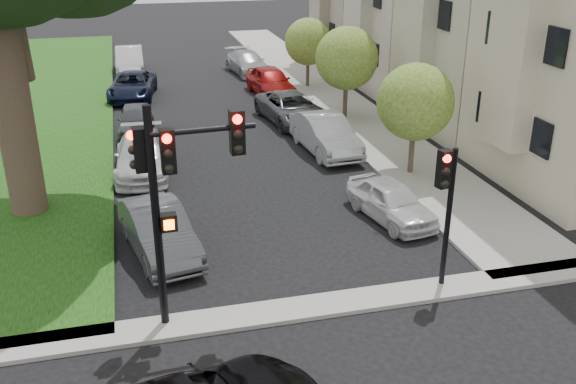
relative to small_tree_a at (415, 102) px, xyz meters
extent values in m
plane|color=black|center=(-6.20, -10.10, -2.89)|extent=(140.00, 140.00, 0.00)
cube|color=#0F3B0B|center=(-15.20, 13.90, -2.83)|extent=(8.00, 44.00, 0.12)
cube|color=#969592|center=(0.55, 13.90, -2.83)|extent=(3.50, 44.00, 0.12)
cube|color=#969592|center=(-6.20, -8.10, -2.83)|extent=(60.00, 1.00, 0.12)
cube|color=beige|center=(2.45, -2.10, 1.61)|extent=(0.70, 2.20, 5.50)
cube|color=black|center=(2.75, -2.10, 2.61)|extent=(0.08, 3.60, 6.00)
cube|color=#AEAA99|center=(6.30, 5.40, 2.11)|extent=(7.00, 7.40, 10.00)
cube|color=#AEAA99|center=(2.45, 5.40, 1.61)|extent=(0.70, 2.20, 5.50)
cube|color=black|center=(2.75, 5.40, 2.61)|extent=(0.08, 3.60, 6.00)
cube|color=#A29A8E|center=(6.30, 12.90, 2.11)|extent=(7.00, 7.40, 10.00)
cube|color=#A29A8E|center=(2.45, 12.90, 1.61)|extent=(0.70, 2.20, 5.50)
cylinder|color=brown|center=(-13.93, -0.10, 1.38)|extent=(1.17, 1.17, 8.54)
cylinder|color=brown|center=(0.00, 0.00, -1.86)|extent=(0.21, 0.21, 2.07)
sphere|color=#3D6618|center=(0.00, 0.00, 0.01)|extent=(2.90, 2.90, 2.90)
cylinder|color=brown|center=(0.00, 7.82, -1.81)|extent=(0.22, 0.22, 2.17)
sphere|color=#3D6618|center=(0.00, 7.82, 0.14)|extent=(3.04, 3.04, 3.04)
cylinder|color=brown|center=(0.00, 14.58, -1.93)|extent=(0.19, 0.19, 1.93)
sphere|color=#3D6618|center=(0.00, 14.58, -0.19)|extent=(2.70, 2.70, 2.70)
cylinder|color=black|center=(-10.00, -7.90, -0.12)|extent=(0.20, 0.20, 5.54)
cylinder|color=black|center=(-8.83, -7.90, 2.01)|extent=(2.35, 0.26, 0.13)
cube|color=black|center=(-9.63, -7.90, 1.58)|extent=(0.33, 0.29, 1.01)
cube|color=black|center=(-8.08, -7.90, 1.90)|extent=(0.33, 0.29, 1.01)
cube|color=black|center=(-10.21, -7.63, 1.58)|extent=(0.29, 0.33, 1.01)
sphere|color=#FF0C05|center=(-9.63, -8.06, 1.92)|extent=(0.21, 0.21, 0.21)
sphere|color=black|center=(-9.63, -8.06, 1.24)|extent=(0.21, 0.21, 0.21)
cube|color=black|center=(-9.73, -7.90, -0.12)|extent=(0.39, 0.29, 0.40)
cube|color=#FF5905|center=(-9.73, -8.05, -0.12)|extent=(0.23, 0.03, 0.23)
cylinder|color=black|center=(-2.64, -7.90, -0.92)|extent=(0.17, 0.17, 3.95)
cube|color=black|center=(-2.90, -7.90, 0.53)|extent=(0.36, 0.33, 0.99)
sphere|color=#FF0C05|center=(-2.90, -8.06, 0.87)|extent=(0.21, 0.21, 0.21)
imported|color=silver|center=(-2.32, -3.58, -2.24)|extent=(2.24, 4.06, 1.31)
imported|color=#999BA0|center=(-2.41, 3.37, -2.10)|extent=(2.06, 4.93, 1.58)
imported|color=#3F4247|center=(-2.69, 7.92, -2.18)|extent=(3.04, 5.42, 1.43)
imported|color=maroon|center=(-2.51, 13.36, -2.09)|extent=(2.33, 4.88, 1.61)
imported|color=#999BA0|center=(-2.70, 19.21, -2.20)|extent=(2.55, 5.01, 1.39)
imported|color=#3F4247|center=(-9.86, -4.10, -2.17)|extent=(2.39, 4.63, 1.45)
imported|color=silver|center=(-10.07, 2.78, -2.19)|extent=(2.26, 4.99, 1.42)
imported|color=#3F4247|center=(-10.12, 7.92, -2.22)|extent=(1.83, 4.05, 1.35)
imported|color=black|center=(-10.08, 14.73, -2.20)|extent=(3.04, 5.29, 1.39)
imported|color=silver|center=(-10.06, 21.54, -2.09)|extent=(1.76, 4.89, 1.61)
camera|label=1|loc=(-10.35, -21.39, 6.22)|focal=40.00mm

